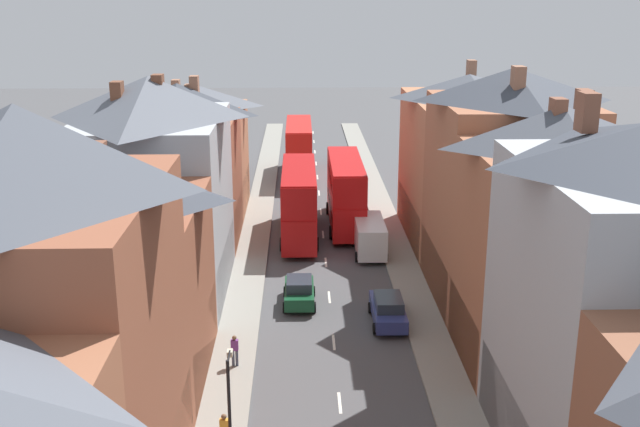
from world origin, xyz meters
name	(u,v)px	position (x,y,z in m)	size (l,w,h in m)	color
pavement_left	(252,252)	(-5.10, 38.00, 0.07)	(2.20, 104.00, 0.14)	gray
pavement_right	(397,251)	(5.10, 38.00, 0.07)	(2.20, 104.00, 0.14)	gray
centre_line_dashes	(326,262)	(0.00, 36.00, 0.01)	(0.14, 97.80, 0.01)	silver
terrace_row_left	(111,261)	(-10.19, 20.05, 6.10)	(8.00, 64.50, 14.53)	#BCB7A8
terrace_row_right	(596,280)	(10.19, 16.09, 6.55)	(8.00, 60.19, 14.49)	brown
double_decker_bus_lead	(346,191)	(1.79, 44.01, 2.82)	(2.74, 10.80, 5.30)	red
double_decker_bus_mid_street	(299,201)	(-1.81, 41.33, 2.82)	(2.74, 10.80, 5.30)	#B70F0F
double_decker_bus_far_approaching	(299,148)	(-1.81, 60.39, 2.82)	(2.74, 10.80, 5.30)	red
car_near_silver	(388,309)	(3.10, 26.26, 0.83)	(1.90, 4.44, 1.65)	navy
car_parked_left_a	(345,157)	(3.10, 65.63, 0.81)	(1.90, 4.48, 1.59)	gray
car_parked_right_a	(299,291)	(-1.80, 28.99, 0.83)	(1.90, 3.82, 1.65)	#144728
delivery_van	(370,236)	(3.10, 37.61, 1.34)	(2.20, 5.20, 2.41)	white
pedestrian_mid_right	(235,349)	(-4.94, 21.33, 1.03)	(0.36, 0.22, 1.61)	#3D4256
street_lamp	(230,416)	(-4.25, 11.85, 3.24)	(0.20, 1.12, 5.50)	black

